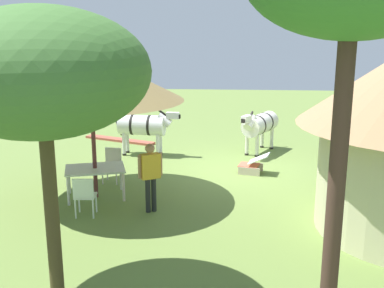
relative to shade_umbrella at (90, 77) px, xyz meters
name	(u,v)px	position (x,y,z in m)	size (l,w,h in m)	color
ground_plane	(236,172)	(-3.42, -2.30, -2.92)	(36.00, 36.00, 0.00)	olive
shade_umbrella	(90,77)	(0.00, 0.00, 0.00)	(4.30, 4.30, 3.48)	#572B2E
patio_dining_table	(95,171)	(0.00, 0.00, -2.26)	(1.61, 1.32, 0.74)	silver
patio_chair_east_end	(112,163)	(-0.12, -1.22, -2.40)	(0.48, 0.46, 0.90)	silver
patio_chair_near_lawn	(84,194)	(-0.09, 1.23, -2.40)	(0.47, 0.45, 0.90)	silver
guest_beside_umbrella	(150,171)	(-1.47, 0.82, -1.98)	(0.50, 0.38, 1.57)	black
standing_watcher	(334,121)	(-6.59, -4.63, -1.87)	(0.48, 0.50, 1.75)	black
striped_lounge_chair	(253,164)	(-3.89, -2.25, -2.67)	(0.93, 0.72, 0.58)	#C0563F
zebra_nearest_camera	(260,125)	(-4.20, -4.55, -1.99)	(1.32, 2.01, 1.46)	silver
zebra_by_umbrella	(144,126)	(-0.50, -3.96, -1.96)	(2.14, 0.78, 1.50)	silver
acacia_tree_right_background	(41,73)	(-0.56, 4.31, 0.50)	(3.05, 3.05, 4.35)	#493E23
brick_patio_kerb	(120,140)	(0.71, -5.77, -2.88)	(2.80, 0.36, 0.08)	#A74E3C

